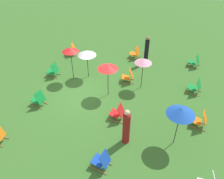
{
  "coord_description": "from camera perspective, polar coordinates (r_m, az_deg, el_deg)",
  "views": [
    {
      "loc": [
        8.91,
        3.21,
        7.45
      ],
      "look_at": [
        0.0,
        1.2,
        0.5
      ],
      "focal_mm": 36.03,
      "sensor_mm": 36.0,
      "label": 1
    }
  ],
  "objects": [
    {
      "name": "ground_plane",
      "position": [
        12.05,
        -5.58,
        -1.13
      ],
      "size": [
        40.0,
        40.0,
        0.0
      ],
      "primitive_type": "plane",
      "color": "#386B28"
    },
    {
      "name": "deckchair_0",
      "position": [
        15.16,
        5.93,
        9.2
      ],
      "size": [
        0.68,
        0.87,
        0.83
      ],
      "rotation": [
        0.0,
        0.0,
        -0.3
      ],
      "color": "olive",
      "rests_on": "ground"
    },
    {
      "name": "deckchair_1",
      "position": [
        12.68,
        20.43,
        0.65
      ],
      "size": [
        0.67,
        0.86,
        0.83
      ],
      "rotation": [
        0.0,
        0.0,
        -0.29
      ],
      "color": "olive",
      "rests_on": "ground"
    },
    {
      "name": "deckchair_2",
      "position": [
        13.64,
        -14.69,
        4.64
      ],
      "size": [
        0.54,
        0.8,
        0.83
      ],
      "rotation": [
        0.0,
        0.0,
        -0.09
      ],
      "color": "olive",
      "rests_on": "ground"
    },
    {
      "name": "deckchair_3",
      "position": [
        12.75,
        4.2,
        3.42
      ],
      "size": [
        0.58,
        0.82,
        0.83
      ],
      "rotation": [
        0.0,
        0.0,
        0.14
      ],
      "color": "olive",
      "rests_on": "ground"
    },
    {
      "name": "deckchair_4",
      "position": [
        15.06,
        20.3,
        6.75
      ],
      "size": [
        0.64,
        0.85,
        0.83
      ],
      "rotation": [
        0.0,
        0.0,
        -0.24
      ],
      "color": "olive",
      "rests_on": "ground"
    },
    {
      "name": "deckchair_6",
      "position": [
        8.67,
        -2.6,
        -17.56
      ],
      "size": [
        0.65,
        0.86,
        0.83
      ],
      "rotation": [
        0.0,
        0.0,
        -0.26
      ],
      "color": "olive",
      "rests_on": "ground"
    },
    {
      "name": "deckchair_7",
      "position": [
        10.75,
        21.55,
        -7.23
      ],
      "size": [
        0.63,
        0.85,
        0.83
      ],
      "rotation": [
        0.0,
        0.0,
        -0.22
      ],
      "color": "olive",
      "rests_on": "ground"
    },
    {
      "name": "deckchair_9",
      "position": [
        15.74,
        -10.22,
        9.9
      ],
      "size": [
        0.62,
        0.84,
        0.83
      ],
      "rotation": [
        0.0,
        0.0,
        0.21
      ],
      "color": "olive",
      "rests_on": "ground"
    },
    {
      "name": "deckchair_10",
      "position": [
        10.36,
        1.54,
        -5.9
      ],
      "size": [
        0.6,
        0.83,
        0.83
      ],
      "rotation": [
        0.0,
        0.0,
        -0.17
      ],
      "color": "olive",
      "rests_on": "ground"
    },
    {
      "name": "deckchair_11",
      "position": [
        11.67,
        -18.14,
        -2.29
      ],
      "size": [
        0.67,
        0.86,
        0.83
      ],
      "rotation": [
        0.0,
        0.0,
        -0.29
      ],
      "color": "olive",
      "rests_on": "ground"
    },
    {
      "name": "umbrella_0",
      "position": [
        12.39,
        -10.55,
        9.9
      ],
      "size": [
        0.9,
        0.9,
        2.0
      ],
      "color": "black",
      "rests_on": "ground"
    },
    {
      "name": "umbrella_1",
      "position": [
        11.01,
        -1.07,
        5.73
      ],
      "size": [
        1.03,
        1.03,
        1.81
      ],
      "color": "black",
      "rests_on": "ground"
    },
    {
      "name": "umbrella_2",
      "position": [
        8.74,
        17.16,
        -5.28
      ],
      "size": [
        1.1,
        1.1,
        1.93
      ],
      "color": "black",
      "rests_on": "ground"
    },
    {
      "name": "umbrella_3",
      "position": [
        12.63,
        -6.43,
        9.23
      ],
      "size": [
        1.04,
        1.04,
        1.71
      ],
      "color": "black",
      "rests_on": "ground"
    },
    {
      "name": "umbrella_4",
      "position": [
        11.7,
        7.96,
        7.12
      ],
      "size": [
        0.9,
        0.9,
        1.75
      ],
      "color": "black",
      "rests_on": "ground"
    },
    {
      "name": "person_0",
      "position": [
        14.38,
        8.76,
        9.75
      ],
      "size": [
        0.38,
        0.38,
        1.85
      ],
      "rotation": [
        0.0,
        0.0,
        5.47
      ],
      "color": "black",
      "rests_on": "ground"
    },
    {
      "name": "person_1",
      "position": [
        9.1,
        3.66,
        -9.56
      ],
      "size": [
        0.43,
        0.43,
        1.74
      ],
      "rotation": [
        0.0,
        0.0,
        0.68
      ],
      "color": "maroon",
      "rests_on": "ground"
    }
  ]
}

